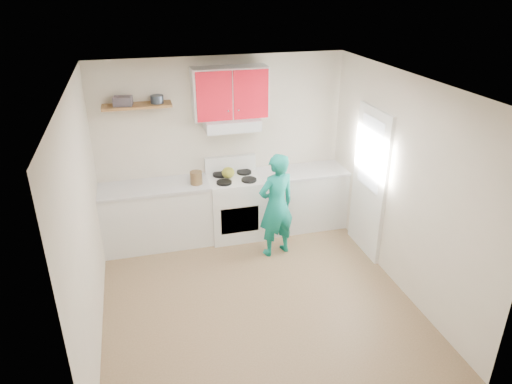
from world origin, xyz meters
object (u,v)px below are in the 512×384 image
object	(u,v)px
tin	(157,99)
kettle	(228,173)
person	(276,205)
stove	(235,207)
crock	(196,178)

from	to	relation	value
tin	kettle	xyz separation A→B (m)	(0.90, -0.13, -1.09)
kettle	person	size ratio (longest dim) A/B	0.13
stove	kettle	distance (m)	0.55
stove	person	xyz separation A→B (m)	(0.43, -0.66, 0.28)
stove	crock	size ratio (longest dim) A/B	4.51
kettle	crock	bearing A→B (deg)	-147.97
stove	tin	size ratio (longest dim) A/B	5.36
stove	tin	distance (m)	1.91
person	kettle	bearing A→B (deg)	-69.01
stove	tin	bearing A→B (deg)	170.13
kettle	person	xyz separation A→B (m)	(0.51, -0.70, -0.26)
tin	crock	bearing A→B (deg)	-28.97
stove	person	size ratio (longest dim) A/B	0.62
stove	kettle	world-z (taller)	kettle
stove	kettle	size ratio (longest dim) A/B	4.91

